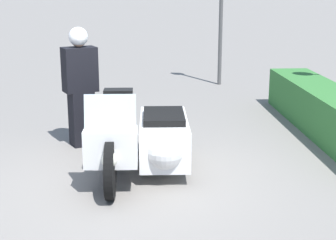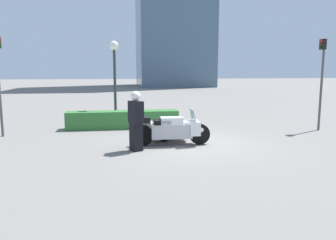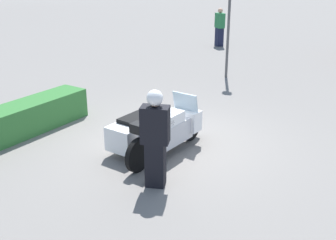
% 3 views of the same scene
% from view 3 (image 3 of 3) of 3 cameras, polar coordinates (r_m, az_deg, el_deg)
% --- Properties ---
extents(ground_plane, '(160.00, 160.00, 0.00)m').
position_cam_3_polar(ground_plane, '(9.26, 0.95, -3.23)').
color(ground_plane, slate).
extents(police_motorcycle, '(2.50, 1.31, 1.16)m').
position_cam_3_polar(police_motorcycle, '(8.80, -1.81, -1.24)').
color(police_motorcycle, black).
rests_on(police_motorcycle, ground).
extents(officer_rider, '(0.46, 0.56, 1.78)m').
position_cam_3_polar(officer_rider, '(7.25, -1.74, -2.25)').
color(officer_rider, black).
rests_on(officer_rider, ground).
extents(hedge_bush_curbside, '(4.56, 0.76, 0.71)m').
position_cam_3_polar(hedge_bush_curbside, '(9.94, -21.63, -0.83)').
color(hedge_bush_curbside, '#337033').
rests_on(hedge_bush_curbside, ground).
extents(traffic_light_near, '(0.23, 0.27, 3.56)m').
position_cam_3_polar(traffic_light_near, '(14.29, 8.27, 14.84)').
color(traffic_light_near, '#4C4C4C').
rests_on(traffic_light_near, ground).
extents(pedestrian_bystander, '(0.53, 0.57, 1.73)m').
position_cam_3_polar(pedestrian_bystander, '(20.04, 7.01, 12.37)').
color(pedestrian_bystander, '#191E38').
rests_on(pedestrian_bystander, ground).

